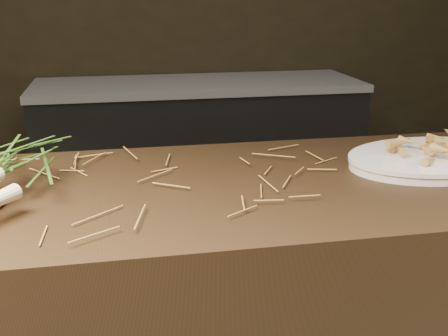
# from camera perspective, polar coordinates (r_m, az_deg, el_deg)

# --- Properties ---
(back_counter) EXTENTS (1.82, 0.62, 0.84)m
(back_counter) POSITION_cam_1_polar(r_m,az_deg,el_deg) (3.27, -2.54, 1.52)
(back_counter) COLOR black
(back_counter) RESTS_ON ground
(straw_bedding) EXTENTS (1.40, 0.60, 0.02)m
(straw_bedding) POSITION_cam_1_polar(r_m,az_deg,el_deg) (1.31, -3.42, -1.42)
(straw_bedding) COLOR #AF7F36
(straw_bedding) RESTS_ON main_counter
(serving_platter) EXTENTS (0.52, 0.38, 0.03)m
(serving_platter) POSITION_cam_1_polar(r_m,az_deg,el_deg) (1.56, 20.71, 0.76)
(serving_platter) COLOR white
(serving_platter) RESTS_ON main_counter
(roasted_veg_heap) EXTENTS (0.25, 0.20, 0.05)m
(roasted_veg_heap) POSITION_cam_1_polar(r_m,az_deg,el_deg) (1.55, 20.87, 2.15)
(roasted_veg_heap) COLOR #AB7B39
(roasted_veg_heap) RESTS_ON serving_platter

